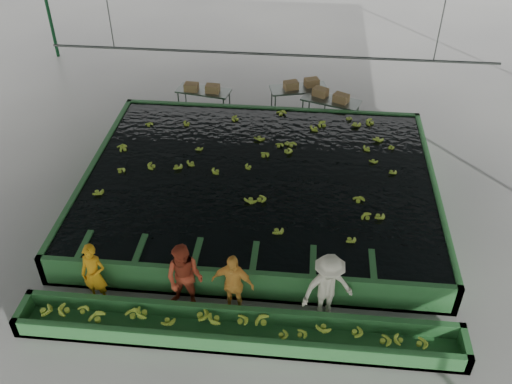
# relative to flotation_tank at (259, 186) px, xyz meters

# --- Properties ---
(ground) EXTENTS (80.00, 80.00, 0.00)m
(ground) POSITION_rel_flotation_tank_xyz_m (0.00, -1.50, -0.45)
(ground) COLOR gray
(ground) RESTS_ON ground
(shed_roof) EXTENTS (20.00, 22.00, 0.04)m
(shed_roof) POSITION_rel_flotation_tank_xyz_m (0.00, -1.50, 4.55)
(shed_roof) COLOR gray
(shed_roof) RESTS_ON shed_posts
(shed_posts) EXTENTS (20.00, 22.00, 5.00)m
(shed_posts) POSITION_rel_flotation_tank_xyz_m (0.00, -1.50, 2.05)
(shed_posts) COLOR #10401E
(shed_posts) RESTS_ON ground
(flotation_tank) EXTENTS (10.00, 8.00, 0.90)m
(flotation_tank) POSITION_rel_flotation_tank_xyz_m (0.00, 0.00, 0.00)
(flotation_tank) COLOR #29652F
(flotation_tank) RESTS_ON ground
(tank_water) EXTENTS (9.70, 7.70, 0.00)m
(tank_water) POSITION_rel_flotation_tank_xyz_m (0.00, -0.00, 0.40)
(tank_water) COLOR black
(tank_water) RESTS_ON flotation_tank
(sorting_trough) EXTENTS (10.00, 1.00, 0.50)m
(sorting_trough) POSITION_rel_flotation_tank_xyz_m (0.00, -5.10, -0.20)
(sorting_trough) COLOR #29652F
(sorting_trough) RESTS_ON ground
(cableway_rail) EXTENTS (0.08, 0.08, 14.00)m
(cableway_rail) POSITION_rel_flotation_tank_xyz_m (0.00, 3.50, 2.55)
(cableway_rail) COLOR #59605B
(cableway_rail) RESTS_ON shed_roof
(rail_hanger_left) EXTENTS (0.04, 0.04, 2.00)m
(rail_hanger_left) POSITION_rel_flotation_tank_xyz_m (-5.00, 3.50, 3.55)
(rail_hanger_left) COLOR #59605B
(rail_hanger_left) RESTS_ON shed_roof
(rail_hanger_right) EXTENTS (0.04, 0.04, 2.00)m
(rail_hanger_right) POSITION_rel_flotation_tank_xyz_m (5.00, 3.50, 3.55)
(rail_hanger_right) COLOR #59605B
(rail_hanger_right) RESTS_ON shed_roof
(worker_a) EXTENTS (0.66, 0.48, 1.69)m
(worker_a) POSITION_rel_flotation_tank_xyz_m (-3.44, -4.30, 0.39)
(worker_a) COLOR orange
(worker_a) RESTS_ON ground
(worker_b) EXTENTS (1.01, 0.84, 1.87)m
(worker_b) POSITION_rel_flotation_tank_xyz_m (-1.31, -4.30, 0.48)
(worker_b) COLOR #A73B21
(worker_b) RESTS_ON ground
(worker_c) EXTENTS (1.06, 0.57, 1.71)m
(worker_c) POSITION_rel_flotation_tank_xyz_m (-0.21, -4.30, 0.41)
(worker_c) COLOR #FAB440
(worker_c) RESTS_ON ground
(worker_d) EXTENTS (1.39, 1.10, 1.88)m
(worker_d) POSITION_rel_flotation_tank_xyz_m (1.94, -4.30, 0.49)
(worker_d) COLOR beige
(worker_d) RESTS_ON ground
(packing_table_left) EXTENTS (2.02, 1.09, 0.87)m
(packing_table_left) POSITION_rel_flotation_tank_xyz_m (-2.50, 4.99, -0.01)
(packing_table_left) COLOR #59605B
(packing_table_left) RESTS_ON ground
(packing_table_mid) EXTENTS (2.18, 1.30, 0.93)m
(packing_table_mid) POSITION_rel_flotation_tank_xyz_m (0.91, 5.39, 0.02)
(packing_table_mid) COLOR #59605B
(packing_table_mid) RESTS_ON ground
(packing_table_right) EXTENTS (2.16, 1.40, 0.91)m
(packing_table_right) POSITION_rel_flotation_tank_xyz_m (2.06, 4.65, 0.01)
(packing_table_right) COLOR #59605B
(packing_table_right) RESTS_ON ground
(box_stack_left) EXTENTS (1.28, 0.43, 0.27)m
(box_stack_left) POSITION_rel_flotation_tank_xyz_m (-2.53, 4.90, 0.42)
(box_stack_left) COLOR olive
(box_stack_left) RESTS_ON packing_table_left
(box_stack_mid) EXTENTS (1.32, 0.82, 0.28)m
(box_stack_mid) POSITION_rel_flotation_tank_xyz_m (0.99, 5.45, 0.48)
(box_stack_mid) COLOR olive
(box_stack_mid) RESTS_ON packing_table_mid
(box_stack_right) EXTENTS (1.33, 0.93, 0.28)m
(box_stack_right) POSITION_rel_flotation_tank_xyz_m (2.04, 4.71, 0.47)
(box_stack_right) COLOR olive
(box_stack_right) RESTS_ON packing_table_right
(floating_bananas) EXTENTS (8.23, 5.61, 0.11)m
(floating_bananas) POSITION_rel_flotation_tank_xyz_m (0.00, 0.80, 0.40)
(floating_bananas) COLOR #95B82D
(floating_bananas) RESTS_ON tank_water
(trough_bananas) EXTENTS (8.57, 0.57, 0.11)m
(trough_bananas) POSITION_rel_flotation_tank_xyz_m (0.00, -5.10, -0.05)
(trough_bananas) COLOR #95B82D
(trough_bananas) RESTS_ON sorting_trough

